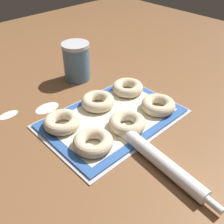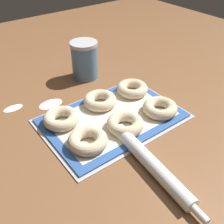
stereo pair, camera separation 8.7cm
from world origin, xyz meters
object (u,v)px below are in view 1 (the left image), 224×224
flour_canister (77,61)px  rolling_pin (158,159)px  bagel_back_center (98,101)px  bagel_front_center (127,123)px  bagel_back_left (62,122)px  bagel_back_right (128,88)px  baking_tray (112,118)px  bagel_front_left (93,142)px  bagel_front_right (158,105)px

flour_canister → rolling_pin: (-0.15, -0.60, -0.07)m
flour_canister → bagel_back_center: bearing=-109.7°
bagel_front_center → bagel_back_center: 0.18m
bagel_back_left → flour_canister: 0.38m
bagel_front_center → bagel_back_right: bearing=43.6°
baking_tray → flour_canister: 0.36m
bagel_back_center → bagel_front_center: bearing=-94.3°
bagel_back_right → flour_canister: bearing=105.6°
baking_tray → rolling_pin: (-0.05, -0.26, 0.02)m
bagel_back_left → bagel_back_center: (0.18, 0.01, 0.00)m
bagel_back_left → bagel_back_right: same height
bagel_front_center → bagel_back_right: same height
bagel_front_center → rolling_pin: size_ratio=0.29×
bagel_front_left → bagel_back_right: 0.36m
bagel_back_center → bagel_back_right: same height
bagel_back_center → flour_canister: bearing=70.3°
bagel_front_right → bagel_front_left: bearing=177.7°
bagel_front_left → flour_canister: size_ratio=0.76×
bagel_front_right → bagel_back_right: size_ratio=1.00×
bagel_back_center → bagel_back_right: size_ratio=1.00×
bagel_back_center → bagel_back_right: (0.16, -0.01, 0.00)m
rolling_pin → bagel_back_left: bearing=108.8°
bagel_front_right → bagel_back_right: same height
bagel_front_center → rolling_pin: 0.19m
bagel_front_center → bagel_front_right: 0.17m
baking_tray → bagel_back_right: 0.19m
baking_tray → bagel_front_right: bearing=-28.8°
bagel_front_center → rolling_pin: (-0.05, -0.18, -0.01)m
bagel_front_right → bagel_back_left: 0.37m
bagel_back_left → bagel_back_right: size_ratio=1.00×
bagel_back_center → flour_canister: 0.27m
baking_tray → bagel_front_left: bearing=-154.0°
bagel_back_left → rolling_pin: size_ratio=0.29×
bagel_front_center → bagel_front_right: bearing=-1.9°
baking_tray → flour_canister: (0.10, 0.34, 0.08)m
bagel_front_right → rolling_pin: size_ratio=0.29×
bagel_back_right → rolling_pin: size_ratio=0.29×
bagel_front_left → bagel_front_center: size_ratio=1.00×
flour_canister → bagel_front_left: bearing=-121.4°
bagel_front_left → bagel_front_right: 0.32m
baking_tray → bagel_front_left: bagel_front_left is taller
bagel_back_left → bagel_back_right: 0.34m
bagel_back_center → bagel_back_left: bearing=-176.3°
bagel_back_right → flour_canister: size_ratio=0.76×
baking_tray → bagel_front_right: size_ratio=3.95×
baking_tray → bagel_back_center: (0.01, 0.09, 0.03)m
baking_tray → bagel_front_right: 0.19m
bagel_front_left → bagel_front_right: size_ratio=1.00×
flour_canister → bagel_front_right: bearing=-81.3°
bagel_front_center → bagel_back_center: size_ratio=1.00×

